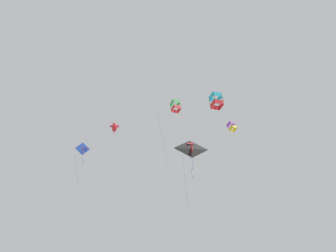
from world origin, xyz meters
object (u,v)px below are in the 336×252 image
(kite_diamond_upper_right, at_px, (82,149))
(kite_box_highest, at_px, (216,101))
(kite_box_low_drifter, at_px, (232,127))
(kite_box_mid_left, at_px, (175,106))
(kite_fish_far_centre, at_px, (114,127))
(kite_delta_near_right, at_px, (191,149))

(kite_diamond_upper_right, bearing_deg, kite_box_highest, 134.44)
(kite_box_highest, xyz_separation_m, kite_box_low_drifter, (5.86, 2.01, -1.25))
(kite_box_mid_left, xyz_separation_m, kite_fish_far_centre, (-6.32, 5.92, -3.33))
(kite_box_highest, bearing_deg, kite_box_mid_left, -75.54)
(kite_diamond_upper_right, xyz_separation_m, kite_delta_near_right, (8.16, -11.33, -0.77))
(kite_diamond_upper_right, relative_size, kite_box_highest, 2.92)
(kite_box_mid_left, height_order, kite_box_highest, kite_box_mid_left)
(kite_box_mid_left, height_order, kite_delta_near_right, kite_box_mid_left)
(kite_box_mid_left, relative_size, kite_box_highest, 4.41)
(kite_box_mid_left, xyz_separation_m, kite_box_low_drifter, (4.49, -6.37, -3.74))
(kite_diamond_upper_right, height_order, kite_box_highest, kite_box_highest)
(kite_diamond_upper_right, bearing_deg, kite_fish_far_centre, -171.12)
(kite_box_highest, height_order, kite_delta_near_right, kite_box_highest)
(kite_box_low_drifter, bearing_deg, kite_delta_near_right, -2.34)
(kite_delta_near_right, distance_m, kite_fish_far_centre, 12.71)
(kite_box_highest, relative_size, kite_delta_near_right, 0.26)
(kite_diamond_upper_right, distance_m, kite_box_low_drifter, 20.12)
(kite_delta_near_right, relative_size, kite_fish_far_centre, 4.36)
(kite_diamond_upper_right, bearing_deg, kite_delta_near_right, 136.99)
(kite_fish_far_centre, bearing_deg, kite_box_highest, 149.08)
(kite_box_mid_left, xyz_separation_m, kite_box_highest, (-1.37, -8.38, -2.48))
(kite_box_highest, height_order, kite_box_low_drifter, kite_box_highest)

